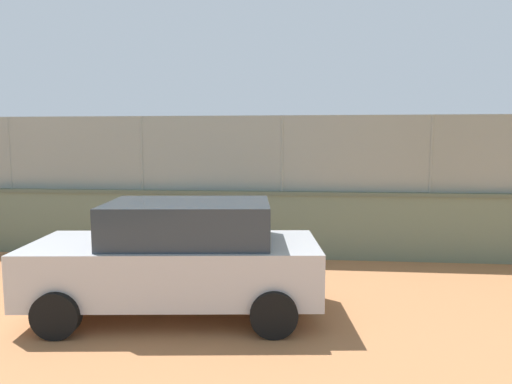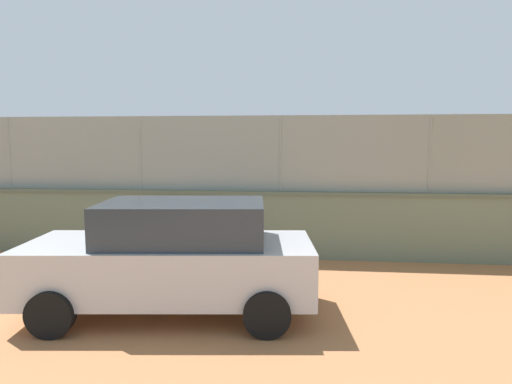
{
  "view_description": "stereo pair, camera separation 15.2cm",
  "coord_description": "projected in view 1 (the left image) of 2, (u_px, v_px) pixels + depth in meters",
  "views": [
    {
      "loc": [
        0.43,
        20.95,
        2.53
      ],
      "look_at": [
        1.91,
        7.52,
        1.02
      ],
      "focal_mm": 32.09,
      "sensor_mm": 36.0,
      "label": 1
    },
    {
      "loc": [
        0.28,
        20.94,
        2.53
      ],
      "look_at": [
        1.91,
        7.52,
        1.02
      ],
      "focal_mm": 32.09,
      "sensor_mm": 36.0,
      "label": 2
    }
  ],
  "objects": [
    {
      "name": "perimeter_wall",
      "position": [
        282.0,
        224.0,
        9.96
      ],
      "size": [
        25.27,
        0.74,
        1.45
      ],
      "color": "slate",
      "rests_on": "ground_plane"
    },
    {
      "name": "parked_car_silver",
      "position": [
        179.0,
        257.0,
        6.64
      ],
      "size": [
        4.27,
        2.26,
        1.66
      ],
      "color": "#B7B7BC",
      "rests_on": "ground_plane"
    },
    {
      "name": "fence_panel_on_wall",
      "position": [
        282.0,
        153.0,
        9.79
      ],
      "size": [
        24.83,
        0.39,
        1.62
      ],
      "color": "gray",
      "rests_on": "perimeter_wall"
    },
    {
      "name": "player_baseline_waiting",
      "position": [
        338.0,
        180.0,
        18.12
      ],
      "size": [
        0.96,
        0.92,
        1.68
      ],
      "color": "black",
      "rests_on": "ground_plane"
    },
    {
      "name": "player_crossing_court",
      "position": [
        126.0,
        195.0,
        12.97
      ],
      "size": [
        0.79,
        1.27,
        1.7
      ],
      "color": "#591919",
      "rests_on": "ground_plane"
    },
    {
      "name": "sports_ball",
      "position": [
        78.0,
        202.0,
        11.96
      ],
      "size": [
        0.23,
        0.23,
        0.23
      ],
      "primitive_type": "sphere",
      "color": "white"
    },
    {
      "name": "ground_plane",
      "position": [
        315.0,
        196.0,
        20.93
      ],
      "size": [
        260.0,
        260.0,
        0.0
      ],
      "primitive_type": "plane",
      "color": "#B27247"
    },
    {
      "name": "courtside_bench",
      "position": [
        48.0,
        220.0,
        12.07
      ],
      "size": [
        1.6,
        0.4,
        0.87
      ],
      "color": "gray",
      "rests_on": "ground_plane"
    }
  ]
}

